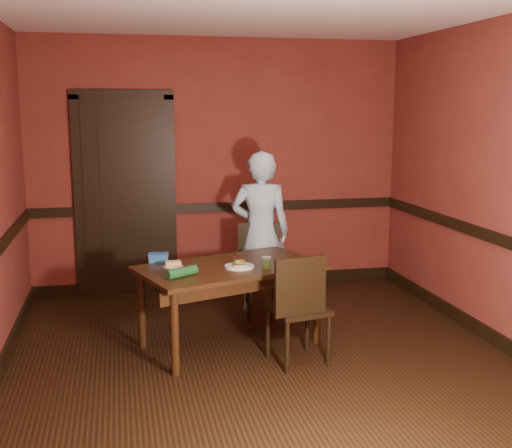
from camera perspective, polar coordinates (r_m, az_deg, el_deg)
name	(u,v)px	position (r m, az deg, el deg)	size (l,w,h in m)	color
floor	(265,364)	(5.11, 0.85, -12.38)	(4.00, 4.50, 0.01)	black
ceiling	(266,2)	(4.77, 0.94, 19.13)	(4.00, 4.50, 0.01)	silver
wall_back	(219,166)	(6.95, -3.32, 5.18)	(4.00, 0.02, 2.70)	maroon
wall_front	(392,264)	(2.64, 12.00, -3.47)	(4.00, 0.02, 2.70)	maroon
wall_right	(508,186)	(5.55, 21.46, 3.19)	(0.02, 4.50, 2.70)	maroon
dado_back	(219,207)	(6.99, -3.26, 1.49)	(4.00, 0.03, 0.10)	black
dado_right	(502,240)	(5.61, 21.03, -1.37)	(0.03, 4.50, 0.10)	black
baseboard_back	(220,282)	(7.17, -3.20, -5.16)	(4.00, 0.03, 0.12)	black
baseboard_right	(495,338)	(5.83, 20.50, -9.48)	(0.03, 4.50, 0.12)	black
door	(125,193)	(6.86, -11.54, 2.75)	(1.05, 0.07, 2.20)	black
dining_table	(230,305)	(5.39, -2.29, -7.25)	(1.47, 0.82, 0.69)	black
chair_far	(266,271)	(6.12, 0.91, -4.19)	(0.41, 0.41, 0.88)	black
chair_near	(298,307)	(5.03, 3.75, -7.39)	(0.41, 0.41, 0.89)	black
person	(260,232)	(6.23, 0.40, -0.67)	(0.57, 0.37, 1.57)	#9DC2D7
sandwich_plate	(239,265)	(5.23, -1.49, -3.70)	(0.24, 0.24, 0.06)	white
sauce_jar	(266,262)	(5.20, 0.92, -3.43)	(0.08, 0.08, 0.09)	#559844
cheese_saucer	(173,265)	(5.27, -7.37, -3.63)	(0.16, 0.16, 0.05)	white
food_tub	(159,257)	(5.48, -8.66, -2.96)	(0.18, 0.13, 0.07)	#2960B0
wrapped_veg	(182,272)	(4.96, -6.63, -4.28)	(0.08, 0.08, 0.27)	#194D24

